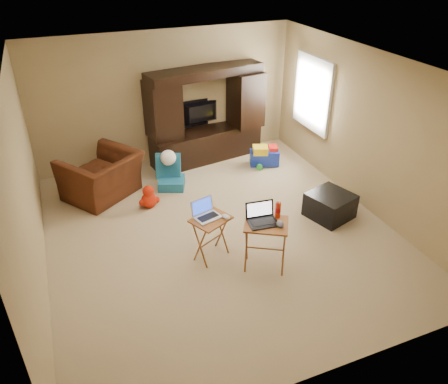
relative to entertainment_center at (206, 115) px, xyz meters
name	(u,v)px	position (x,y,z in m)	size (l,w,h in m)	color
floor	(219,231)	(-0.69, -2.44, -0.92)	(5.50, 5.50, 0.00)	beige
ceiling	(218,67)	(-0.69, -2.44, 1.58)	(5.50, 5.50, 0.00)	silver
wall_back	(166,98)	(-0.69, 0.31, 0.33)	(5.00, 5.00, 0.00)	tan
wall_front	(332,284)	(-0.69, -5.19, 0.33)	(5.00, 5.00, 0.00)	tan
wall_left	(25,191)	(-3.19, -2.44, 0.33)	(5.50, 5.50, 0.00)	tan
wall_right	(366,131)	(1.81, -2.44, 0.33)	(5.50, 5.50, 0.00)	tan
window_pane	(313,93)	(1.79, -0.89, 0.48)	(1.20, 1.20, 0.00)	white
window_frame	(313,94)	(1.77, -0.89, 0.48)	(0.06, 1.14, 1.34)	white
entertainment_center	(206,115)	(0.00, 0.00, 0.00)	(2.24, 0.56, 1.83)	black
television	(202,114)	(0.00, 0.22, -0.04)	(0.93, 0.12, 0.54)	black
recliner	(102,176)	(-2.15, -0.71, -0.54)	(1.17, 1.02, 0.76)	#4C2110
child_rocker	(171,173)	(-0.99, -0.87, -0.62)	(0.45, 0.51, 0.59)	#175D82
plush_toy	(149,196)	(-1.51, -1.37, -0.72)	(0.36, 0.30, 0.40)	red
push_toy	(265,155)	(0.94, -0.70, -0.71)	(0.56, 0.40, 0.42)	#162FB4
ottoman	(330,205)	(1.10, -2.72, -0.72)	(0.62, 0.62, 0.40)	black
tray_table_left	(211,238)	(-1.02, -2.98, -0.59)	(0.50, 0.40, 0.64)	#A55A28
tray_table_right	(265,246)	(-0.43, -3.46, -0.55)	(0.56, 0.44, 0.72)	#9F5726
laptop_left	(208,210)	(-1.05, -2.95, -0.15)	(0.34, 0.28, 0.24)	silver
laptop_right	(263,215)	(-0.47, -3.44, -0.07)	(0.38, 0.31, 0.24)	black
mouse_left	(226,217)	(-0.83, -3.05, -0.25)	(0.08, 0.13, 0.05)	silver
mouse_right	(280,224)	(-0.30, -3.58, -0.16)	(0.09, 0.15, 0.06)	#38393D
water_bottle	(278,210)	(-0.23, -3.38, -0.08)	(0.07, 0.07, 0.22)	red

